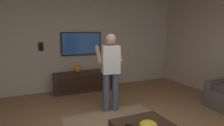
% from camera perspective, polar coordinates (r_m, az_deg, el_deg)
% --- Properties ---
extents(wall_back_tv, '(0.10, 7.00, 2.89)m').
position_cam_1_polar(wall_back_tv, '(5.83, -12.09, 6.55)').
color(wall_back_tv, '#BCA893').
rests_on(wall_back_tv, ground).
extents(media_console, '(0.45, 1.70, 0.55)m').
position_cam_1_polar(media_console, '(5.76, -7.78, -5.18)').
color(media_console, '#332116').
rests_on(media_console, ground).
extents(tv, '(0.05, 1.17, 0.66)m').
position_cam_1_polar(tv, '(5.82, -8.70, 5.49)').
color(tv, black).
extents(person_standing, '(0.60, 0.61, 1.64)m').
position_cam_1_polar(person_standing, '(4.16, -0.41, -1.41)').
color(person_standing, '#4C5166').
rests_on(person_standing, ground).
extents(bowl, '(0.24, 0.24, 0.11)m').
position_cam_1_polar(bowl, '(2.84, 10.31, -17.00)').
color(bowl, gold).
rests_on(bowl, coffee_table).
extents(remote_black, '(0.15, 0.12, 0.02)m').
position_cam_1_polar(remote_black, '(2.89, 5.39, -17.29)').
color(remote_black, black).
rests_on(remote_black, coffee_table).
extents(vase_round, '(0.22, 0.22, 0.22)m').
position_cam_1_polar(vase_round, '(5.58, -9.74, -1.64)').
color(vase_round, orange).
rests_on(vase_round, media_console).
extents(wall_speaker_left, '(0.06, 0.12, 0.22)m').
position_cam_1_polar(wall_speaker_left, '(6.16, -0.16, 5.97)').
color(wall_speaker_left, black).
extents(wall_speaker_right, '(0.06, 0.12, 0.22)m').
position_cam_1_polar(wall_speaker_right, '(5.64, -19.63, 4.43)').
color(wall_speaker_right, black).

